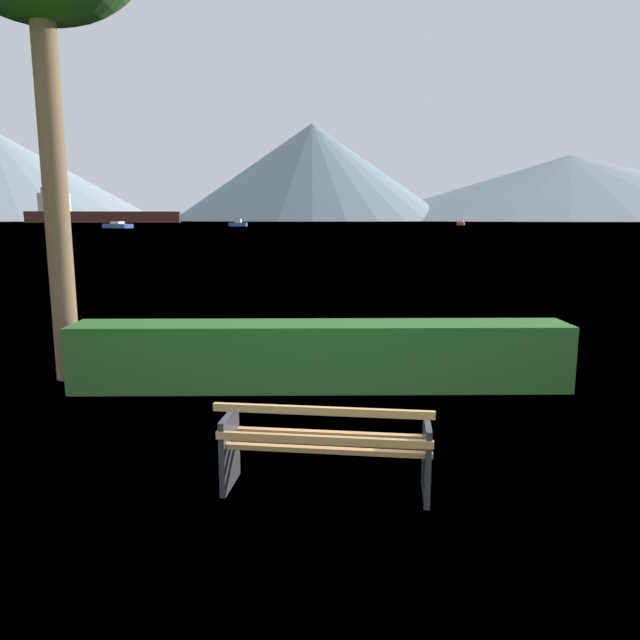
# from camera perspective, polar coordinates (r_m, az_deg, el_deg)

# --- Properties ---
(ground_plane) EXTENTS (1400.00, 1400.00, 0.00)m
(ground_plane) POSITION_cam_1_polar(r_m,az_deg,el_deg) (5.46, 0.60, -16.06)
(ground_plane) COLOR #567A38
(water_surface) EXTENTS (620.00, 620.00, 0.00)m
(water_surface) POSITION_cam_1_polar(r_m,az_deg,el_deg) (312.59, -0.74, 9.37)
(water_surface) COLOR #6B8EA3
(water_surface) RESTS_ON ground_plane
(park_bench) EXTENTS (1.88, 0.81, 0.87)m
(park_bench) POSITION_cam_1_polar(r_m,az_deg,el_deg) (5.23, 0.54, -12.12)
(park_bench) COLOR tan
(park_bench) RESTS_ON ground_plane
(hedge_row) EXTENTS (6.94, 0.80, 0.93)m
(hedge_row) POSITION_cam_1_polar(r_m,az_deg,el_deg) (8.36, 0.09, -3.45)
(hedge_row) COLOR #285B23
(hedge_row) RESTS_ON ground_plane
(cargo_ship_large) EXTENTS (79.51, 21.65, 18.31)m
(cargo_ship_large) POSITION_cam_1_polar(r_m,az_deg,el_deg) (342.89, -21.10, 9.62)
(cargo_ship_large) COLOR #471E19
(cargo_ship_large) RESTS_ON water_surface
(fishing_boat_near) EXTENTS (8.58, 7.15, 1.64)m
(fishing_boat_near) POSITION_cam_1_polar(r_m,az_deg,el_deg) (154.18, -18.97, 8.63)
(fishing_boat_near) COLOR #335693
(fishing_boat_near) RESTS_ON water_surface
(sailboat_mid) EXTENTS (4.71, 8.54, 1.77)m
(sailboat_mid) POSITION_cam_1_polar(r_m,az_deg,el_deg) (214.98, 13.44, 9.09)
(sailboat_mid) COLOR #B2332D
(sailboat_mid) RESTS_ON water_surface
(tender_far) EXTENTS (5.49, 2.74, 2.25)m
(tender_far) POSITION_cam_1_polar(r_m,az_deg,el_deg) (178.28, -7.92, 9.21)
(tender_far) COLOR #335693
(tender_far) RESTS_ON water_surface
(distant_hills) EXTENTS (891.28, 421.06, 86.54)m
(distant_hills) POSITION_cam_1_polar(r_m,az_deg,el_deg) (567.61, 3.07, 13.28)
(distant_hills) COLOR gray
(distant_hills) RESTS_ON ground_plane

